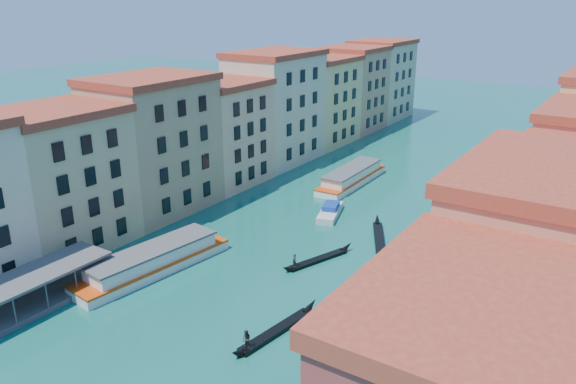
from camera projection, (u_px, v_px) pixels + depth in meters
name	position (u px, v px, depth m)	size (l,w,h in m)	color
left_bank_palazzos	(256.00, 117.00, 102.10)	(12.80, 128.40, 21.00)	beige
quay	(527.00, 217.00, 80.59)	(4.00, 140.00, 1.00)	#A69A86
restaurant_awnings	(428.00, 348.00, 46.53)	(3.20, 44.55, 3.12)	#660D0F
vaporetto_stop	(34.00, 294.00, 58.10)	(5.40, 16.40, 3.65)	#515153
mooring_poles_right	(416.00, 322.00, 53.26)	(1.44, 54.24, 3.20)	#53301C
mooring_poles_left	(20.00, 288.00, 59.44)	(0.24, 8.24, 3.20)	#53301C
vaporetto_near	(153.00, 261.00, 65.57)	(6.92, 20.31, 2.96)	silver
vaporetto_far	(352.00, 176.00, 96.30)	(4.58, 18.94, 2.81)	white
gondola_fore	(318.00, 258.00, 68.26)	(4.58, 10.97, 2.26)	black
gondola_right	(274.00, 330.00, 53.50)	(2.64, 12.36, 2.47)	black
gondola_far	(379.00, 237.00, 74.32)	(7.02, 12.32, 1.89)	black
motorboat_mid	(330.00, 211.00, 82.57)	(4.80, 8.33, 1.65)	beige
motorboat_far	(466.00, 177.00, 98.23)	(4.05, 7.56, 1.50)	silver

